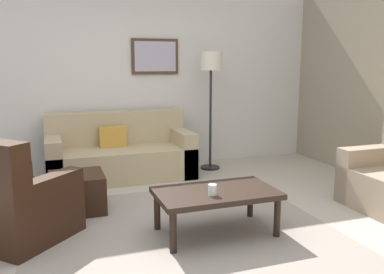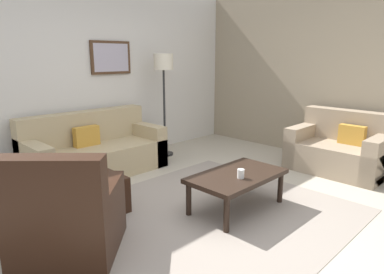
% 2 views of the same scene
% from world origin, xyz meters
% --- Properties ---
extents(ground_plane, '(8.00, 8.00, 0.00)m').
position_xyz_m(ground_plane, '(0.00, 0.00, 0.00)').
color(ground_plane, '#B2A893').
extents(rear_partition, '(6.00, 0.12, 2.80)m').
position_xyz_m(rear_partition, '(0.00, 2.60, 1.40)').
color(rear_partition, silver).
rests_on(rear_partition, ground_plane).
extents(stone_feature_panel, '(0.12, 5.20, 2.80)m').
position_xyz_m(stone_feature_panel, '(3.00, 0.00, 1.40)').
color(stone_feature_panel, gray).
rests_on(stone_feature_panel, ground_plane).
extents(area_rug, '(2.81, 2.60, 0.01)m').
position_xyz_m(area_rug, '(0.00, 0.00, 0.00)').
color(area_rug, gray).
rests_on(area_rug, ground_plane).
extents(couch_main, '(1.93, 0.88, 0.88)m').
position_xyz_m(couch_main, '(-0.21, 2.11, 0.30)').
color(couch_main, tan).
rests_on(couch_main, ground_plane).
extents(couch_loveseat, '(0.87, 1.31, 0.88)m').
position_xyz_m(couch_loveseat, '(2.45, -0.39, 0.30)').
color(couch_loveseat, gray).
rests_on(couch_loveseat, ground_plane).
extents(armchair_leather, '(1.13, 1.13, 0.95)m').
position_xyz_m(armchair_leather, '(-1.45, 0.32, 0.31)').
color(armchair_leather, black).
rests_on(armchair_leather, ground_plane).
extents(ottoman, '(0.56, 0.56, 0.40)m').
position_xyz_m(ottoman, '(-0.86, 0.91, 0.20)').
color(ottoman, black).
rests_on(ottoman, ground_plane).
extents(coffee_table, '(1.10, 0.64, 0.41)m').
position_xyz_m(coffee_table, '(0.30, -0.12, 0.36)').
color(coffee_table, black).
rests_on(coffee_table, ground_plane).
extents(cup, '(0.08, 0.08, 0.10)m').
position_xyz_m(cup, '(0.22, -0.23, 0.46)').
color(cup, white).
rests_on(cup, coffee_table).
extents(lamp_standing, '(0.32, 0.32, 1.71)m').
position_xyz_m(lamp_standing, '(1.13, 2.07, 1.41)').
color(lamp_standing, black).
rests_on(lamp_standing, ground_plane).
extents(framed_artwork, '(0.70, 0.04, 0.51)m').
position_xyz_m(framed_artwork, '(0.42, 2.51, 1.65)').
color(framed_artwork, '#472D1C').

